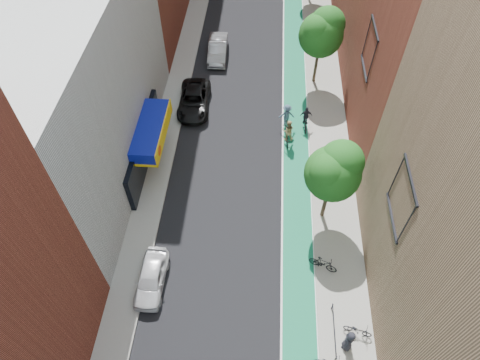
% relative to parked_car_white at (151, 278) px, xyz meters
% --- Properties ---
extents(bike_lane, '(2.00, 68.00, 0.01)m').
position_rel_parked_car_white_xyz_m(bike_lane, '(8.60, 21.49, -0.66)').
color(bike_lane, '#136C45').
rests_on(bike_lane, ground).
extents(sidewalk_left, '(2.00, 68.00, 0.15)m').
position_rel_parked_car_white_xyz_m(sidewalk_left, '(-1.40, 21.49, -0.59)').
color(sidewalk_left, gray).
rests_on(sidewalk_left, ground).
extents(sidewalk_right, '(3.00, 68.00, 0.15)m').
position_rel_parked_car_white_xyz_m(sidewalk_right, '(11.10, 21.49, -0.59)').
color(sidewalk_right, gray).
rests_on(sidewalk_right, ground).
extents(building_left_white, '(8.00, 20.00, 12.00)m').
position_rel_parked_car_white_xyz_m(building_left_white, '(-6.40, 9.49, 5.34)').
color(building_left_white, silver).
rests_on(building_left_white, ground).
extents(tree_near, '(3.40, 3.36, 6.42)m').
position_rel_parked_car_white_xyz_m(tree_near, '(10.25, 5.50, 3.99)').
color(tree_near, '#332619').
rests_on(tree_near, ground).
extents(tree_mid, '(3.55, 3.53, 6.74)m').
position_rel_parked_car_white_xyz_m(tree_mid, '(10.25, 19.50, 4.23)').
color(tree_mid, '#332619').
rests_on(tree_mid, ground).
extents(parked_car_white, '(1.63, 3.92, 1.33)m').
position_rel_parked_car_white_xyz_m(parked_car_white, '(0.00, 0.00, 0.00)').
color(parked_car_white, silver).
rests_on(parked_car_white, ground).
extents(parked_car_black, '(2.57, 5.25, 1.44)m').
position_rel_parked_car_white_xyz_m(parked_car_black, '(0.37, 15.63, 0.05)').
color(parked_car_black, black).
rests_on(parked_car_black, ground).
extents(parked_car_silver, '(1.78, 4.71, 1.53)m').
position_rel_parked_car_white_xyz_m(parked_car_silver, '(1.58, 22.71, 0.10)').
color(parked_car_silver, gray).
rests_on(parked_car_silver, ground).
extents(cyclist_lane_near, '(0.92, 1.52, 2.17)m').
position_rel_parked_car_white_xyz_m(cyclist_lane_near, '(7.89, 12.05, 0.32)').
color(cyclist_lane_near, black).
rests_on(cyclist_lane_near, ground).
extents(cyclist_lane_mid, '(0.94, 1.92, 1.92)m').
position_rel_parked_car_white_xyz_m(cyclist_lane_mid, '(9.30, 13.86, 0.03)').
color(cyclist_lane_mid, black).
rests_on(cyclist_lane_mid, ground).
extents(cyclist_lane_far, '(1.27, 1.66, 2.19)m').
position_rel_parked_car_white_xyz_m(cyclist_lane_far, '(7.80, 13.76, 0.35)').
color(cyclist_lane_far, black).
rests_on(cyclist_lane_far, ground).
extents(parked_bike_near, '(1.62, 0.91, 0.81)m').
position_rel_parked_car_white_xyz_m(parked_bike_near, '(11.67, -2.20, -0.11)').
color(parked_bike_near, black).
rests_on(parked_bike_near, sidewalk_right).
extents(parked_bike_mid, '(1.81, 1.12, 1.05)m').
position_rel_parked_car_white_xyz_m(parked_bike_mid, '(10.00, 1.59, 0.01)').
color(parked_bike_mid, black).
rests_on(parked_bike_mid, sidewalk_right).
extents(pedestrian, '(0.83, 0.98, 1.70)m').
position_rel_parked_car_white_xyz_m(pedestrian, '(11.04, -2.95, 0.33)').
color(pedestrian, black).
rests_on(pedestrian, sidewalk_right).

